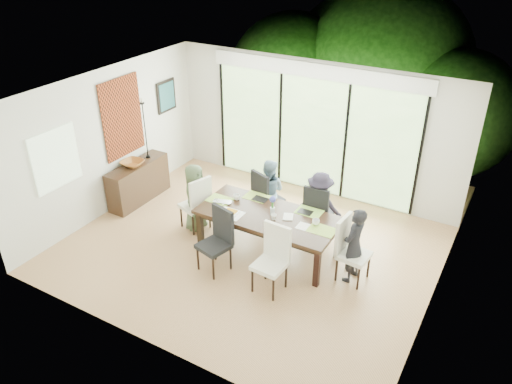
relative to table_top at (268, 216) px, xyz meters
The scene contains 62 objects.
floor 0.78m from the table_top, 157.67° to the right, with size 6.00×5.00×0.01m, color #95623B.
ceiling 2.03m from the table_top, 157.67° to the right, with size 6.00×5.00×0.01m, color white.
wall_back 2.49m from the table_top, 97.26° to the left, with size 6.00×0.02×2.70m, color beige.
wall_front 2.73m from the table_top, 96.58° to the right, with size 6.00×0.02×2.70m, color beige.
wall_left 3.38m from the table_top, behind, with size 0.02×5.00×2.70m, color silver.
wall_right 2.79m from the table_top, ahead, with size 0.02×5.00×2.70m, color silver.
glass_doors 2.42m from the table_top, 97.38° to the left, with size 4.20×0.02×2.30m, color #598C3F.
blinds_header 2.96m from the table_top, 97.41° to the left, with size 4.40×0.06×0.28m, color white.
mullion_a 3.39m from the table_top, 135.83° to the left, with size 0.05×0.04×2.30m, color black.
mullion_b 2.59m from the table_top, 113.26° to the left, with size 0.05×0.04×2.30m, color black.
mullion_c 2.42m from the table_top, 80.37° to the left, with size 0.05×0.04×2.30m, color black.
mullion_d 2.99m from the table_top, 52.43° to the left, with size 0.05×0.04×2.30m, color black.
side_window 3.62m from the table_top, 157.97° to the right, with size 0.02×0.90×1.00m, color #8CAD7F.
deck 3.37m from the table_top, 95.30° to the left, with size 6.00×1.80×0.10m, color brown.
rail_top 4.09m from the table_top, 94.26° to the left, with size 6.00×0.08×0.06m, color brown.
foliage_left 5.54m from the table_top, 112.51° to the left, with size 3.20×3.20×3.20m, color #14380F.
foliage_mid 5.78m from the table_top, 89.03° to the left, with size 4.00×4.00×4.00m, color #14380F.
foliage_right 5.26m from the table_top, 68.75° to the left, with size 2.80×2.80×2.80m, color #14380F.
foliage_far 6.50m from the table_top, 98.07° to the left, with size 3.60×3.60×3.60m, color #14380F.
table_top is the anchor object (origin of this frame).
table_apron 0.09m from the table_top, ahead, with size 2.14×0.87×0.10m, color black.
table_leg_fl 1.22m from the table_top, 158.29° to the right, with size 0.09×0.09×0.67m, color black.
table_leg_fr 1.22m from the table_top, 21.71° to the right, with size 0.09×0.09×0.67m, color black.
table_leg_bl 1.22m from the table_top, 158.29° to the left, with size 0.09×0.09×0.67m, color black.
table_leg_br 1.22m from the table_top, 21.71° to the left, with size 0.09×0.09×0.67m, color black.
chair_left_end 1.51m from the table_top, behind, with size 0.45×0.45×1.07m, color white, non-canonical shape.
chair_right_end 1.51m from the table_top, ahead, with size 0.45×0.45×1.07m, color white, non-canonical shape.
chair_far_left 0.98m from the table_top, 117.90° to the left, with size 0.45×0.45×1.07m, color black, non-canonical shape.
chair_far_right 1.03m from the table_top, 57.09° to the left, with size 0.45×0.45×1.07m, color black, non-canonical shape.
chair_near_left 1.02m from the table_top, 119.89° to the right, with size 0.45×0.45×1.07m, color black, non-canonical shape.
chair_near_right 1.02m from the table_top, 60.11° to the right, with size 0.45×0.45×1.07m, color white, non-canonical shape.
person_left_end 1.48m from the table_top, behind, with size 0.58×0.37×1.25m, color #445538.
person_right_end 1.48m from the table_top, ahead, with size 0.58×0.37×1.25m, color black.
person_far_left 0.95m from the table_top, 118.47° to the left, with size 0.58×0.37×1.25m, color #7292A4.
person_far_right 1.00m from the table_top, 56.47° to the left, with size 0.58×0.37×1.25m, color #221D2C.
placemat_left 0.95m from the table_top, behind, with size 0.43×0.31×0.01m, color #88AC3D.
placemat_right 0.95m from the table_top, ahead, with size 0.43×0.31×0.01m, color #88AC3D.
placemat_far_l 0.60m from the table_top, 138.37° to the left, with size 0.43×0.31×0.01m, color #A0C747.
placemat_far_r 0.68m from the table_top, 36.03° to the left, with size 0.43×0.31×0.01m, color #8FC646.
placemat_paper 0.63m from the table_top, 151.39° to the right, with size 0.43×0.31×0.01m, color white.
tablet_far_l 0.50m from the table_top, 135.00° to the left, with size 0.25×0.17×0.01m, color black.
tablet_far_r 0.61m from the table_top, 34.99° to the left, with size 0.23×0.17×0.01m, color black.
papers 0.70m from the table_top, ahead, with size 0.29×0.21×0.00m, color white.
platter_base 0.63m from the table_top, 151.39° to the right, with size 0.25×0.25×0.02m, color white.
platter_snacks 0.63m from the table_top, 151.39° to the right, with size 0.19×0.19×0.01m, color #BF7E16.
vase 0.11m from the table_top, 45.00° to the left, with size 0.08×0.08×0.12m, color silver.
hyacinth_stems 0.22m from the table_top, 45.00° to the left, with size 0.04×0.04×0.16m, color #337226.
hyacinth_blooms 0.31m from the table_top, 45.00° to the left, with size 0.11×0.11×0.11m, color #464DB1.
laptop 0.86m from the table_top, behind, with size 0.32×0.21×0.03m, color silver.
cup_a 0.72m from the table_top, 167.91° to the left, with size 0.12×0.12×0.09m, color white.
cup_b 0.19m from the table_top, 33.69° to the right, with size 0.10×0.10×0.09m, color white.
cup_c 0.81m from the table_top, ahead, with size 0.12×0.12×0.09m, color white.
book 0.26m from the table_top, 11.31° to the left, with size 0.16×0.22×0.02m, color white.
sideboard 3.09m from the table_top, behind, with size 0.40×1.41×0.79m, color black.
bowl 3.07m from the table_top, behind, with size 0.42×0.42×0.10m, color brown.
candlestick_base 3.13m from the table_top, 168.63° to the left, with size 0.09×0.09×0.04m, color black.
candlestick_shaft 3.20m from the table_top, 168.63° to the left, with size 0.02×0.02×1.10m, color black.
candlestick_pan 3.35m from the table_top, 168.63° to the left, with size 0.09×0.09×0.03m, color black.
candle 3.37m from the table_top, 168.63° to the left, with size 0.03×0.03×0.09m, color silver.
tapestry 3.43m from the table_top, behind, with size 0.02×1.00×1.50m, color #953415.
art_frame 3.78m from the table_top, 154.30° to the left, with size 0.03×0.55×0.65m, color black.
art_canvas 3.76m from the table_top, 154.17° to the left, with size 0.01×0.45×0.55m, color #18484D.
Camera 1 is at (3.59, -6.00, 4.99)m, focal length 35.00 mm.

